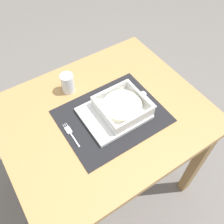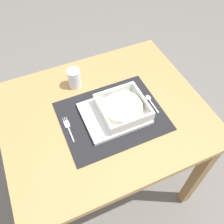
{
  "view_description": "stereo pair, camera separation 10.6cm",
  "coord_description": "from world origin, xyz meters",
  "px_view_note": "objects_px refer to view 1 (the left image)",
  "views": [
    {
      "loc": [
        -0.33,
        -0.58,
        1.61
      ],
      "look_at": [
        0.02,
        -0.04,
        0.77
      ],
      "focal_mm": 39.84,
      "sensor_mm": 36.0,
      "label": 1
    },
    {
      "loc": [
        -0.24,
        -0.63,
        1.61
      ],
      "look_at": [
        0.02,
        -0.04,
        0.77
      ],
      "focal_mm": 39.84,
      "sensor_mm": 36.0,
      "label": 2
    }
  ],
  "objects_px": {
    "dining_table": "(104,127)",
    "butter_knife": "(142,101)",
    "spoon": "(145,95)",
    "fork": "(70,133)",
    "drinking_glass": "(68,84)",
    "porridge_bowl": "(122,107)"
  },
  "relations": [
    {
      "from": "spoon",
      "to": "drinking_glass",
      "type": "relative_size",
      "value": 1.15
    },
    {
      "from": "porridge_bowl",
      "to": "fork",
      "type": "xyz_separation_m",
      "value": [
        -0.24,
        0.02,
        -0.03
      ]
    },
    {
      "from": "spoon",
      "to": "butter_knife",
      "type": "height_order",
      "value": "spoon"
    },
    {
      "from": "fork",
      "to": "drinking_glass",
      "type": "height_order",
      "value": "drinking_glass"
    },
    {
      "from": "dining_table",
      "to": "fork",
      "type": "distance_m",
      "value": 0.21
    },
    {
      "from": "porridge_bowl",
      "to": "butter_knife",
      "type": "distance_m",
      "value": 0.12
    },
    {
      "from": "dining_table",
      "to": "butter_knife",
      "type": "relative_size",
      "value": 6.65
    },
    {
      "from": "dining_table",
      "to": "drinking_glass",
      "type": "height_order",
      "value": "drinking_glass"
    },
    {
      "from": "dining_table",
      "to": "spoon",
      "type": "bearing_deg",
      "value": -6.06
    },
    {
      "from": "porridge_bowl",
      "to": "spoon",
      "type": "bearing_deg",
      "value": 7.29
    },
    {
      "from": "porridge_bowl",
      "to": "spoon",
      "type": "xyz_separation_m",
      "value": [
        0.14,
        0.02,
        -0.03
      ]
    },
    {
      "from": "fork",
      "to": "butter_knife",
      "type": "xyz_separation_m",
      "value": [
        0.35,
        -0.02,
        0.0
      ]
    },
    {
      "from": "drinking_glass",
      "to": "dining_table",
      "type": "bearing_deg",
      "value": -72.99
    },
    {
      "from": "dining_table",
      "to": "drinking_glass",
      "type": "relative_size",
      "value": 9.32
    },
    {
      "from": "fork",
      "to": "butter_knife",
      "type": "bearing_deg",
      "value": -6.59
    },
    {
      "from": "butter_knife",
      "to": "drinking_glass",
      "type": "distance_m",
      "value": 0.35
    },
    {
      "from": "porridge_bowl",
      "to": "fork",
      "type": "relative_size",
      "value": 1.48
    },
    {
      "from": "dining_table",
      "to": "porridge_bowl",
      "type": "xyz_separation_m",
      "value": [
        0.07,
        -0.04,
        0.15
      ]
    },
    {
      "from": "spoon",
      "to": "butter_knife",
      "type": "bearing_deg",
      "value": -147.51
    },
    {
      "from": "butter_knife",
      "to": "fork",
      "type": "bearing_deg",
      "value": 171.6
    },
    {
      "from": "dining_table",
      "to": "spoon",
      "type": "xyz_separation_m",
      "value": [
        0.22,
        -0.02,
        0.12
      ]
    },
    {
      "from": "porridge_bowl",
      "to": "fork",
      "type": "bearing_deg",
      "value": 174.37
    }
  ]
}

